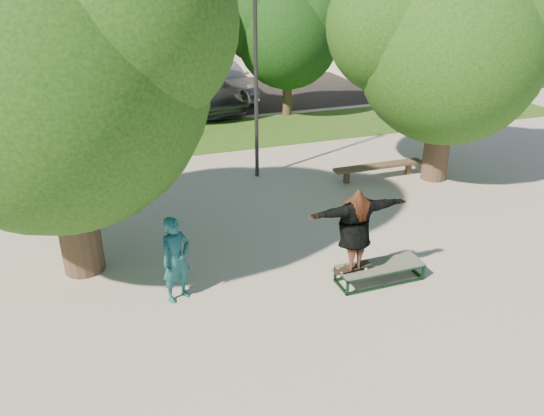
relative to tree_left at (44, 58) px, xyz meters
name	(u,v)px	position (x,y,z in m)	size (l,w,h in m)	color
ground	(285,258)	(4.29, -1.09, -4.42)	(120.00, 120.00, 0.00)	#9C9990
grass_strip	(220,135)	(5.29, 8.41, -4.41)	(30.00, 4.00, 0.02)	#1E4413
asphalt_strip	(166,100)	(4.29, 14.91, -4.42)	(40.00, 8.00, 0.01)	black
tree_left	(44,58)	(0.00, 0.00, 0.00)	(6.96, 5.95, 7.12)	#38281E
tree_right	(447,39)	(10.21, 1.99, -0.33)	(6.24, 5.33, 6.51)	#38281E
bg_tree_mid	(146,20)	(3.22, 10.98, -0.41)	(5.76, 4.92, 6.24)	#38281E
bg_tree_right	(286,30)	(8.73, 10.47, -0.93)	(5.04, 4.31, 5.43)	#38281E
lamppost	(256,73)	(5.29, 3.91, -1.27)	(0.25, 0.15, 6.11)	#2D2D30
grind_box	(379,272)	(5.81, -2.60, -4.23)	(1.80, 0.60, 0.38)	black
skater_rig	(355,229)	(5.16, -2.60, -3.12)	(2.10, 0.63, 1.78)	white
bystander	(176,259)	(1.79, -1.83, -3.55)	(0.63, 0.42, 1.74)	#17525A
bench	(379,167)	(8.70, 2.46, -4.05)	(2.90, 0.40, 0.44)	#4C3E2E
car_silver_a	(4,94)	(-2.73, 15.41, -3.72)	(1.65, 4.11, 1.40)	#A4A3A8
car_dark	(52,103)	(-0.71, 12.88, -3.71)	(1.51, 4.33, 1.43)	black
car_grey	(201,90)	(5.56, 12.75, -3.61)	(2.69, 5.83, 1.62)	#57565B
car_silver_b	(223,78)	(7.18, 14.96, -3.59)	(2.32, 5.70, 1.66)	silver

